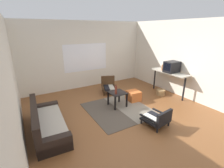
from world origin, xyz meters
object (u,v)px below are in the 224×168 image
coffee_table (117,96)px  wicker_basket (161,92)px  armchair_by_window (109,86)px  armchair_striped_foreground (158,118)px  ottoman_orange (134,96)px  glass_bottle (116,90)px  console_shelf (169,74)px  crt_television (172,67)px  clay_vase (164,67)px  couch (47,124)px

coffee_table → wicker_basket: coffee_table is taller
armchair_by_window → armchair_striped_foreground: armchair_by_window is taller
ottoman_orange → glass_bottle: size_ratio=1.36×
ottoman_orange → armchair_by_window: bearing=107.6°
armchair_striped_foreground → wicker_basket: size_ratio=2.09×
console_shelf → crt_television: 0.31m
console_shelf → crt_television: size_ratio=2.97×
ottoman_orange → clay_vase: clay_vase is taller
wicker_basket → coffee_table: bearing=178.4°
armchair_striped_foreground → console_shelf: console_shelf is taller
armchair_by_window → crt_television: bearing=-37.4°
coffee_table → glass_bottle: bearing=-142.3°
armchair_by_window → wicker_basket: bearing=-39.2°
couch → armchair_striped_foreground: (2.49, -1.19, 0.00)m
clay_vase → glass_bottle: 2.36m
crt_television → glass_bottle: bearing=177.4°
clay_vase → glass_bottle: (-2.31, -0.24, -0.41)m
coffee_table → crt_television: size_ratio=1.02×
ottoman_orange → armchair_striped_foreground: bearing=-105.6°
clay_vase → armchair_by_window: bearing=150.0°
couch → armchair_by_window: 2.98m
armchair_by_window → crt_television: (1.83, -1.40, 0.82)m
console_shelf → wicker_basket: (-0.29, 0.06, -0.69)m
couch → wicker_basket: (4.12, 0.24, -0.12)m
crt_television → console_shelf: bearing=87.8°
coffee_table → armchair_striped_foreground: 1.52m
clay_vase → wicker_basket: bearing=-144.4°
clay_vase → armchair_striped_foreground: bearing=-139.4°
clay_vase → wicker_basket: 0.98m
ottoman_orange → clay_vase: size_ratio=1.26×
armchair_by_window → couch: bearing=-149.7°
coffee_table → console_shelf: size_ratio=0.34×
coffee_table → ottoman_orange: bearing=6.0°
armchair_by_window → clay_vase: bearing=-30.0°
couch → armchair_striped_foreground: couch is taller
coffee_table → wicker_basket: 1.93m
couch → ottoman_orange: couch is taller
ottoman_orange → couch: bearing=-172.8°
crt_television → glass_bottle: size_ratio=1.69×
couch → ottoman_orange: (2.93, 0.37, -0.04)m
couch → console_shelf: 4.45m
console_shelf → glass_bottle: console_shelf is taller
couch → console_shelf: bearing=2.4°
armchair_by_window → armchair_striped_foreground: bearing=-91.7°
armchair_by_window → crt_television: 2.45m
console_shelf → glass_bottle: bearing=179.5°
coffee_table → ottoman_orange: (0.72, 0.07, -0.19)m
armchair_striped_foreground → ottoman_orange: bearing=74.4°
coffee_table → glass_bottle: size_ratio=1.72×
armchair_by_window → wicker_basket: 2.01m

